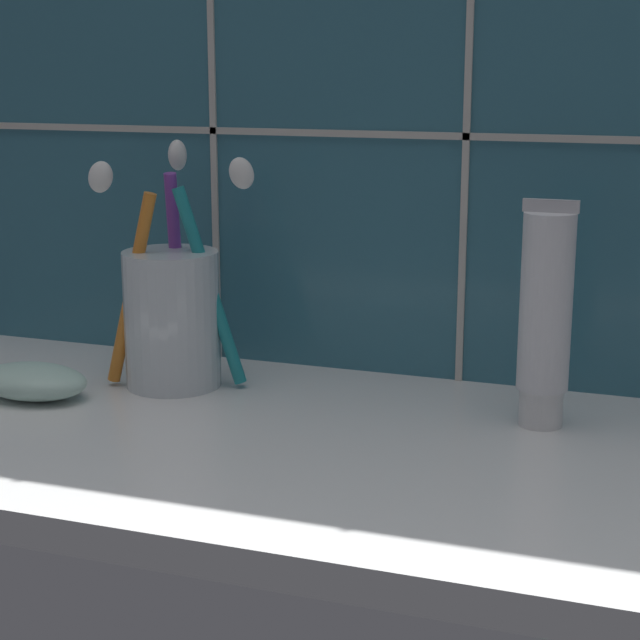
{
  "coord_description": "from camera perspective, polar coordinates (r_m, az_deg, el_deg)",
  "views": [
    {
      "loc": [
        17.32,
        -58.88,
        24.75
      ],
      "look_at": [
        -4.53,
        2.89,
        8.83
      ],
      "focal_mm": 60.0,
      "sensor_mm": 36.0,
      "label": 1
    }
  ],
  "objects": [
    {
      "name": "tile_wall_backsplash",
      "position": [
        0.77,
        6.65,
        14.41
      ],
      "size": [
        87.04,
        1.72,
        51.74
      ],
      "color": "#336B7F",
      "rests_on": "ground"
    },
    {
      "name": "sink_counter",
      "position": [
        0.66,
        2.91,
        -7.52
      ],
      "size": [
        77.04,
        31.32,
        2.0
      ],
      "primitive_type": "cube",
      "color": "white",
      "rests_on": "ground"
    },
    {
      "name": "soap_bar",
      "position": [
        0.77,
        -15.08,
        -3.17
      ],
      "size": [
        8.09,
        5.23,
        2.38
      ],
      "primitive_type": "ellipsoid",
      "color": "silver",
      "rests_on": "sink_counter"
    },
    {
      "name": "toothpaste_tube",
      "position": [
        0.68,
        11.93,
        0.22
      ],
      "size": [
        3.45,
        3.28,
        14.52
      ],
      "color": "white",
      "rests_on": "sink_counter"
    },
    {
      "name": "toothbrush_cup",
      "position": [
        0.77,
        -7.89,
        0.41
      ],
      "size": [
        11.84,
        7.36,
        17.4
      ],
      "color": "silver",
      "rests_on": "sink_counter"
    }
  ]
}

